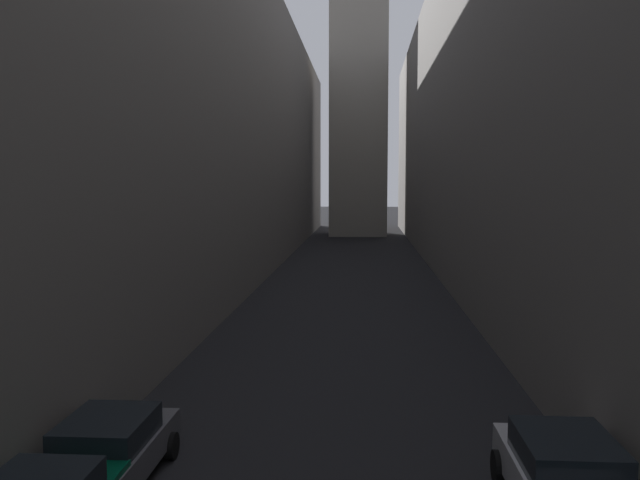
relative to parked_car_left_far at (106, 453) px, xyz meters
name	(u,v)px	position (x,y,z in m)	size (l,w,h in m)	color
ground_plane	(351,289)	(4.40, 25.26, -0.74)	(264.00, 264.00, 0.00)	black
building_block_left	(168,119)	(-6.78, 27.26, 9.27)	(11.37, 108.00, 20.03)	slate
building_block_right	(549,108)	(15.86, 27.26, 9.72)	(11.91, 108.00, 20.93)	slate
parked_car_left_far	(106,453)	(0.00, 0.00, 0.00)	(1.97, 4.55, 1.44)	#4C4C51
parked_car_right_far	(565,477)	(8.80, -0.63, 0.08)	(2.01, 4.24, 1.58)	#B7B7BC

